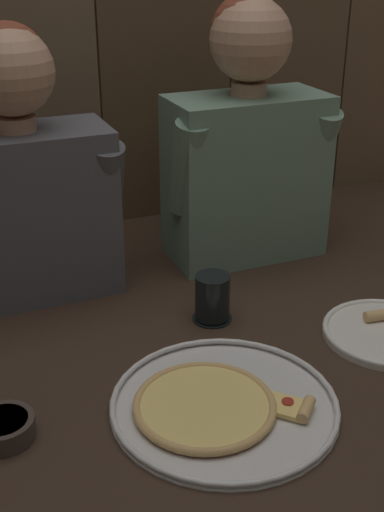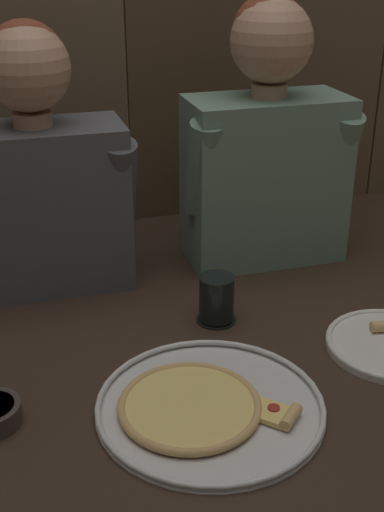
% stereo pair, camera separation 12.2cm
% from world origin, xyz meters
% --- Properties ---
extents(ground_plane, '(3.20, 3.20, 0.00)m').
position_xyz_m(ground_plane, '(0.00, 0.00, 0.00)').
color(ground_plane, '#332319').
extents(pizza_tray, '(0.38, 0.38, 0.03)m').
position_xyz_m(pizza_tray, '(-0.06, -0.12, 0.01)').
color(pizza_tray, silver).
rests_on(pizza_tray, ground).
extents(drinking_glass, '(0.08, 0.08, 0.10)m').
position_xyz_m(drinking_glass, '(0.05, 0.15, 0.05)').
color(drinking_glass, black).
rests_on(drinking_glass, ground).
extents(diner_left, '(0.40, 0.20, 0.57)m').
position_xyz_m(diner_left, '(-0.26, 0.42, 0.26)').
color(diner_left, '#4C4C51').
rests_on(diner_left, ground).
extents(diner_right, '(0.40, 0.21, 0.61)m').
position_xyz_m(diner_right, '(0.26, 0.42, 0.29)').
color(diner_right, slate).
rests_on(diner_right, ground).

